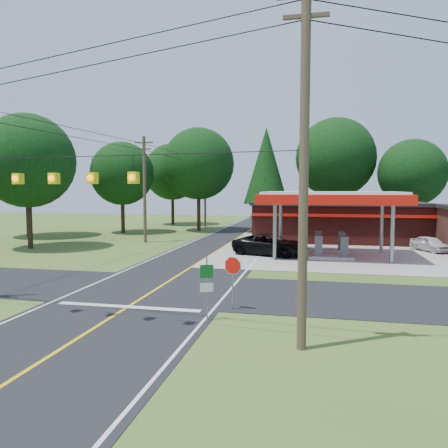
% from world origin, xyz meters
% --- Properties ---
extents(ground, '(120.00, 120.00, 0.00)m').
position_xyz_m(ground, '(0.00, 0.00, 0.00)').
color(ground, '#37591F').
rests_on(ground, ground).
extents(main_highway, '(8.00, 120.00, 0.02)m').
position_xyz_m(main_highway, '(0.00, 0.00, 0.01)').
color(main_highway, black).
rests_on(main_highway, ground).
extents(cross_road, '(70.00, 7.00, 0.02)m').
position_xyz_m(cross_road, '(0.00, 0.00, 0.01)').
color(cross_road, black).
rests_on(cross_road, ground).
extents(lane_center_yellow, '(0.15, 110.00, 0.00)m').
position_xyz_m(lane_center_yellow, '(0.00, 0.00, 0.03)').
color(lane_center_yellow, yellow).
rests_on(lane_center_yellow, main_highway).
extents(gas_canopy, '(10.60, 7.40, 4.88)m').
position_xyz_m(gas_canopy, '(9.00, 13.00, 4.27)').
color(gas_canopy, gray).
rests_on(gas_canopy, ground).
extents(convenience_store, '(16.40, 7.55, 3.80)m').
position_xyz_m(convenience_store, '(10.00, 22.98, 1.92)').
color(convenience_store, '#551C18').
rests_on(convenience_store, ground).
extents(utility_pole_near_right, '(1.80, 0.30, 11.50)m').
position_xyz_m(utility_pole_near_right, '(7.50, -7.00, 5.96)').
color(utility_pole_near_right, '#473828').
rests_on(utility_pole_near_right, ground).
extents(utility_pole_far_left, '(1.80, 0.30, 10.00)m').
position_xyz_m(utility_pole_far_left, '(-8.00, 18.00, 5.20)').
color(utility_pole_far_left, '#473828').
rests_on(utility_pole_far_left, ground).
extents(utility_pole_north, '(0.30, 0.30, 9.50)m').
position_xyz_m(utility_pole_north, '(-6.50, 35.00, 4.75)').
color(utility_pole_north, '#473828').
rests_on(utility_pole_north, ground).
extents(overhead_beacons, '(17.04, 2.04, 1.03)m').
position_xyz_m(overhead_beacons, '(-1.00, -6.00, 6.21)').
color(overhead_beacons, black).
rests_on(overhead_beacons, ground).
extents(treeline_backdrop, '(70.27, 51.59, 13.30)m').
position_xyz_m(treeline_backdrop, '(0.82, 24.01, 7.49)').
color(treeline_backdrop, '#332316').
rests_on(treeline_backdrop, ground).
extents(suv_car, '(7.34, 7.34, 1.61)m').
position_xyz_m(suv_car, '(4.50, 12.41, 0.81)').
color(suv_car, black).
rests_on(suv_car, ground).
extents(sedan_car, '(4.91, 4.91, 1.24)m').
position_xyz_m(sedan_car, '(17.00, 17.00, 0.62)').
color(sedan_car, silver).
rests_on(sedan_car, ground).
extents(octagonal_stop_sign, '(0.79, 0.25, 2.30)m').
position_xyz_m(octagonal_stop_sign, '(4.50, -3.01, 1.71)').
color(octagonal_stop_sign, gray).
rests_on(octagonal_stop_sign, ground).
extents(route_sign_post, '(0.49, 0.22, 2.52)m').
position_xyz_m(route_sign_post, '(3.80, -4.70, 1.51)').
color(route_sign_post, gray).
rests_on(route_sign_post, ground).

